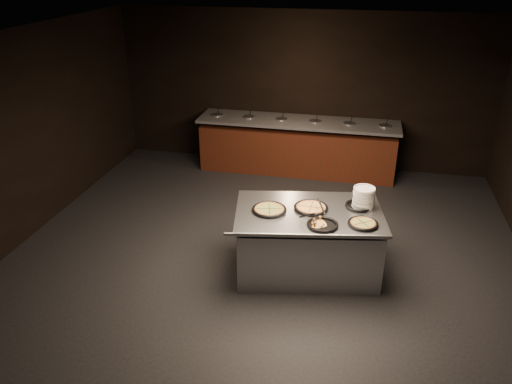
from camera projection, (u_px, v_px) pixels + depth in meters
room at (257, 175)px, 5.82m from camera, size 7.02×8.02×2.92m
salad_bar at (297, 149)px, 9.39m from camera, size 3.70×0.83×1.18m
serving_counter at (307, 243)px, 6.42m from camera, size 2.01×1.49×0.88m
plate_stack at (364, 198)px, 6.27m from camera, size 0.27×0.27×0.27m
pan_veggie_whole at (269, 209)px, 6.23m from camera, size 0.44×0.44×0.04m
pan_cheese_whole at (311, 208)px, 6.28m from camera, size 0.43×0.43×0.04m
pan_cheese_slices_a at (358, 206)px, 6.32m from camera, size 0.34×0.34×0.04m
pan_cheese_slices_b at (323, 225)px, 5.89m from camera, size 0.38×0.38×0.04m
pan_veggie_slices at (363, 223)px, 5.91m from camera, size 0.36×0.36×0.04m
server_left at (319, 206)px, 6.18m from camera, size 0.25×0.29×0.17m
server_right at (310, 218)px, 5.91m from camera, size 0.32×0.15×0.16m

